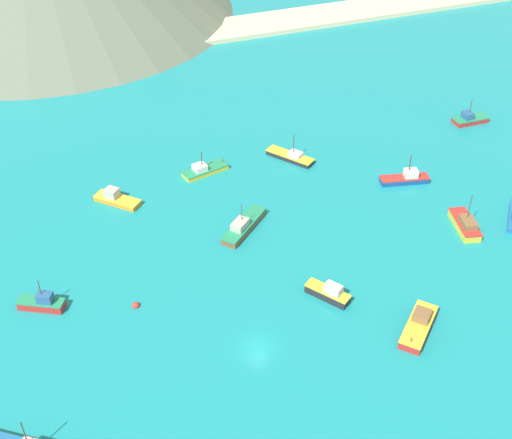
# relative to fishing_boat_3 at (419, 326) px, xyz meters

# --- Properties ---
(ground) EXTENTS (260.00, 280.00, 0.50)m
(ground) POSITION_rel_fishing_boat_3_xyz_m (-22.03, 34.69, -1.14)
(ground) COLOR teal
(fishing_boat_3) EXTENTS (8.81, 8.35, 2.91)m
(fishing_boat_3) POSITION_rel_fishing_boat_3_xyz_m (0.00, 0.00, 0.00)
(fishing_boat_3) COLOR red
(fishing_boat_3) RESTS_ON ground
(fishing_boat_5) EXTENTS (9.93, 9.17, 5.57)m
(fishing_boat_5) POSITION_rel_fishing_boat_3_xyz_m (-14.99, 29.75, -0.03)
(fishing_boat_5) COLOR brown
(fishing_boat_5) RESTS_ON ground
(fishing_boat_6) EXTENTS (4.74, 8.46, 6.93)m
(fishing_boat_6) POSITION_rel_fishing_boat_3_xyz_m (19.32, 16.98, 0.09)
(fishing_boat_6) COLOR gold
(fishing_boat_6) RESTS_ON ground
(fishing_boat_7) EXTENTS (9.12, 4.86, 4.64)m
(fishing_boat_7) POSITION_rel_fishing_boat_3_xyz_m (-15.91, 48.46, -0.23)
(fishing_boat_7) COLOR gold
(fishing_boat_7) RESTS_ON ground
(fishing_boat_8) EXTENTS (7.78, 7.81, 2.52)m
(fishing_boat_8) POSITION_rel_fishing_boat_3_xyz_m (-33.02, 45.00, -0.10)
(fishing_boat_8) COLOR orange
(fishing_boat_8) RESTS_ON ground
(fishing_boat_9) EXTENTS (9.19, 4.35, 5.66)m
(fishing_boat_9) POSITION_rel_fishing_boat_3_xyz_m (17.33, 32.53, -0.05)
(fishing_boat_9) COLOR #14478C
(fishing_boat_9) RESTS_ON ground
(fishing_boat_11) EXTENTS (6.86, 5.03, 5.35)m
(fishing_boat_11) POSITION_rel_fishing_boat_3_xyz_m (-48.12, 22.91, 0.11)
(fishing_boat_11) COLOR red
(fishing_boat_11) RESTS_ON ground
(fishing_boat_12) EXTENTS (5.53, 6.84, 2.83)m
(fishing_boat_12) POSITION_rel_fishing_boat_3_xyz_m (-8.84, 10.21, 0.13)
(fishing_boat_12) COLOR #232328
(fishing_boat_12) RESTS_ON ground
(fishing_boat_14) EXTENTS (7.41, 3.28, 5.17)m
(fishing_boat_14) POSITION_rel_fishing_boat_3_xyz_m (41.30, 47.11, -0.10)
(fishing_boat_14) COLOR red
(fishing_boat_14) RESTS_ON ground
(fishing_boat_15) EXTENTS (7.58, 9.31, 5.52)m
(fishing_boat_15) POSITION_rel_fishing_boat_3_xyz_m (0.93, 47.05, -0.23)
(fishing_boat_15) COLOR #232328
(fishing_boat_15) RESTS_ON ground
(buoy_0) EXTENTS (1.08, 1.08, 1.08)m
(buoy_0) POSITION_rel_fishing_boat_3_xyz_m (-35.60, 18.49, -0.70)
(buoy_0) COLOR red
(buoy_0) RESTS_ON ground
(beach_strip) EXTENTS (247.00, 14.23, 1.20)m
(beach_strip) POSITION_rel_fishing_boat_3_xyz_m (-22.03, 111.34, -0.29)
(beach_strip) COLOR beige
(beach_strip) RESTS_ON ground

